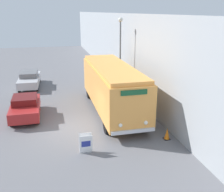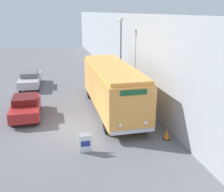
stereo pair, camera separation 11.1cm
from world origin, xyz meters
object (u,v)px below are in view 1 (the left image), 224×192
sign_board (86,144)px  vintage_bus (112,86)px  streetlamp (120,47)px  parked_car_mid (29,79)px  traffic_cone (167,134)px  parked_car_near (25,107)px

sign_board → vintage_bus: bearing=63.2°
streetlamp → parked_car_mid: 9.65m
streetlamp → parked_car_mid: streetlamp is taller
vintage_bus → traffic_cone: 5.59m
sign_board → parked_car_near: bearing=120.2°
sign_board → traffic_cone: (4.67, 0.36, -0.17)m
vintage_bus → sign_board: size_ratio=9.67×
sign_board → streetlamp: bearing=64.2°
sign_board → parked_car_near: size_ratio=0.25×
sign_board → parked_car_mid: 13.89m
sign_board → parked_car_mid: size_ratio=0.21×
vintage_bus → parked_car_near: size_ratio=2.40×
parked_car_near → parked_car_mid: size_ratio=0.85×
vintage_bus → sign_board: vintage_bus is taller
parked_car_near → vintage_bus: bearing=-3.0°
vintage_bus → traffic_cone: size_ratio=14.89×
traffic_cone → streetlamp: bearing=93.4°
vintage_bus → traffic_cone: vintage_bus is taller
vintage_bus → streetlamp: 4.27m
traffic_cone → parked_car_mid: bearing=121.8°
sign_board → parked_car_near: 6.55m
parked_car_mid → streetlamp: bearing=-29.9°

